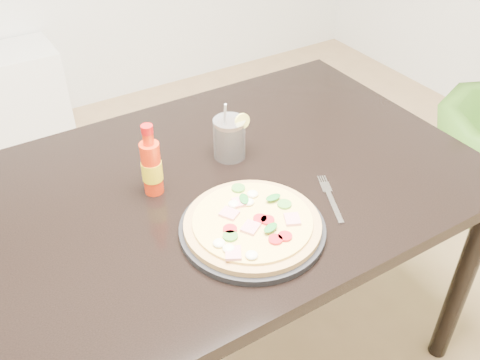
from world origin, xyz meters
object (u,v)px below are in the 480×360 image
fork (330,197)px  pizza (252,223)px  plate (252,229)px  dining_table (217,205)px  cola_cup (229,139)px  hot_sauce_bottle (152,166)px

fork → pizza: bearing=-155.9°
plate → fork: (0.23, 0.00, -0.01)m
dining_table → cola_cup: size_ratio=7.86×
plate → cola_cup: (0.11, 0.30, 0.05)m
cola_cup → fork: cola_cup is taller
dining_table → cola_cup: 0.18m
plate → fork: 0.23m
plate → hot_sauce_bottle: size_ratio=1.74×
plate → hot_sauce_bottle: 0.30m
plate → dining_table: bearing=83.5°
plate → pizza: 0.02m
hot_sauce_bottle → cola_cup: hot_sauce_bottle is taller
hot_sauce_bottle → fork: hot_sauce_bottle is taller
dining_table → pizza: 0.24m
hot_sauce_bottle → plate: bearing=-63.1°
dining_table → pizza: bearing=-96.8°
fork → plate: bearing=-156.0°
plate → pizza: size_ratio=1.07×
hot_sauce_bottle → cola_cup: (0.25, 0.04, -0.02)m
pizza → fork: 0.24m
plate → hot_sauce_bottle: hot_sauce_bottle is taller
dining_table → plate: 0.23m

